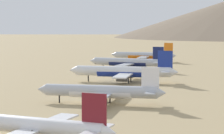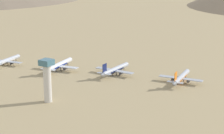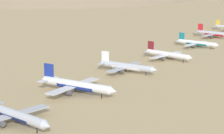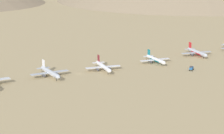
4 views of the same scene
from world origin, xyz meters
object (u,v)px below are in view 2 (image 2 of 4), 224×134
object	(u,v)px
parked_jet_0	(181,77)
parked_jet_1	(115,69)
control_tower	(47,78)
parked_jet_2	(59,65)
parked_jet_3	(7,60)

from	to	relation	value
parked_jet_0	parked_jet_1	xyz separation A→B (m)	(-6.16, 50.82, 0.08)
parked_jet_1	control_tower	bearing A→B (deg)	175.52
control_tower	parked_jet_2	bearing A→B (deg)	32.57
parked_jet_1	parked_jet_2	distance (m)	46.27
parked_jet_2	control_tower	distance (m)	73.24
parked_jet_2	control_tower	bearing A→B (deg)	-147.43
parked_jet_1	parked_jet_3	world-z (taller)	parked_jet_1
control_tower	parked_jet_0	bearing A→B (deg)	-35.54
parked_jet_0	parked_jet_2	bearing A→B (deg)	100.76
parked_jet_2	parked_jet_3	size ratio (longest dim) A/B	1.15
parked_jet_3	parked_jet_0	bearing A→B (deg)	-79.36
parked_jet_3	control_tower	bearing A→B (deg)	-120.99
parked_jet_3	parked_jet_1	bearing A→B (deg)	-77.35
parked_jet_2	control_tower	xyz separation A→B (m)	(-61.01, -38.97, 11.07)
parked_jet_1	control_tower	world-z (taller)	control_tower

